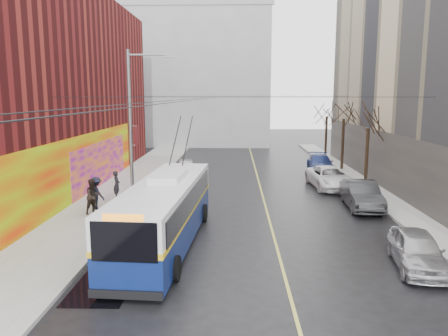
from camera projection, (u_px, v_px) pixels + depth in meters
The scene contains 21 objects.
ground at pixel (243, 278), 15.63m from camera, with size 140.00×140.00×0.00m, color black.
sidewalk_left at pixel (114, 198), 27.64m from camera, with size 4.00×60.00×0.15m, color gray.
sidewalk_right at pixel (384, 199), 27.22m from camera, with size 2.00×60.00×0.15m, color gray.
lane_line at pixel (262, 193), 29.39m from camera, with size 0.12×50.00×0.01m, color #BFB74C.
building_far at pixel (193, 76), 58.65m from camera, with size 20.50×12.10×18.00m.
streetlight_pole at pixel (133, 124), 24.84m from camera, with size 2.65×0.60×9.00m.
catenary_wires at pixel (202, 99), 29.22m from camera, with size 18.00×60.00×0.22m.
tree_near at pixel (369, 117), 30.36m from camera, with size 3.20×3.20×6.40m.
tree_mid at pixel (344, 110), 37.21m from camera, with size 3.20×3.20×6.68m.
tree_far at pixel (327, 109), 44.13m from camera, with size 3.20×3.20×6.57m.
puddle at pixel (103, 285), 15.04m from camera, with size 1.96×3.31×0.01m, color black.
pigeons_flying at pixel (188, 80), 24.84m from camera, with size 3.58×2.25×1.95m.
trolleybus at pixel (165, 212), 18.92m from camera, with size 3.21×11.44×5.36m.
parked_car_a at pixel (417, 250), 16.47m from camera, with size 1.68×4.17×1.42m, color #A9A9AE.
parked_car_b at pixel (361, 195), 25.17m from camera, with size 1.68×4.83×1.59m, color #2A2B2D.
parked_car_c at pixel (330, 178), 30.74m from camera, with size 2.49×5.41×1.50m, color white.
parked_car_d at pixel (320, 163), 37.38m from camera, with size 2.03×4.99×1.45m, color navy.
following_car at pixel (185, 168), 35.17m from camera, with size 1.70×4.23×1.44m, color #BBBCC0.
pedestrian_a at pixel (117, 185), 26.99m from camera, with size 0.63×0.41×1.72m, color black.
pedestrian_b at pixel (93, 197), 23.44m from camera, with size 0.93×0.72×1.91m, color black.
pedestrian_c at pixel (96, 193), 24.39m from camera, with size 1.19×0.69×1.85m, color black.
Camera 1 is at (-0.32, -14.77, 6.49)m, focal length 35.00 mm.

